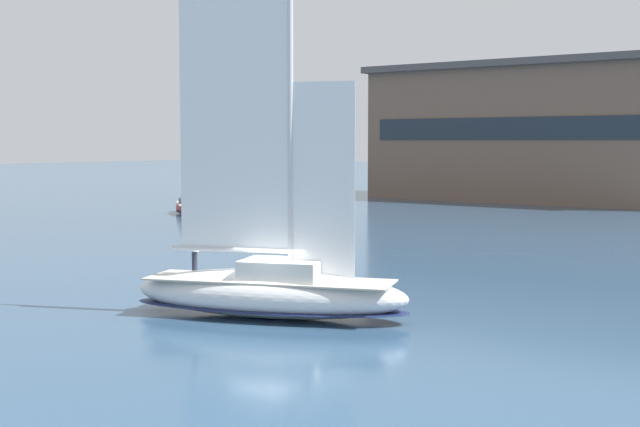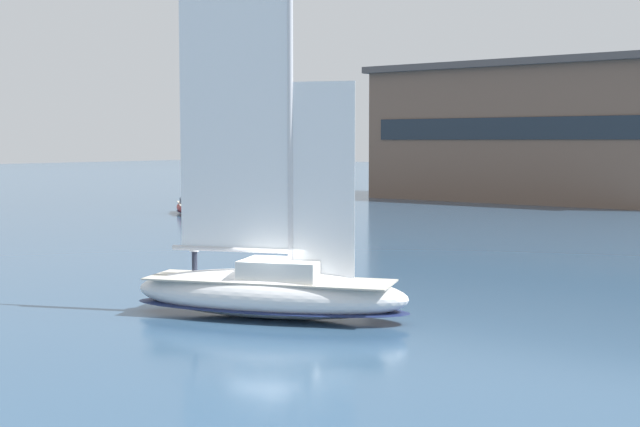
{
  "view_description": "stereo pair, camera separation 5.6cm",
  "coord_description": "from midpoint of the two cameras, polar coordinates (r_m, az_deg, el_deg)",
  "views": [
    {
      "loc": [
        20.67,
        -24.03,
        6.34
      ],
      "look_at": [
        0.0,
        3.0,
        3.56
      ],
      "focal_mm": 50.0,
      "sensor_mm": 36.0,
      "label": 1
    },
    {
      "loc": [
        20.72,
        -24.0,
        6.34
      ],
      "look_at": [
        0.0,
        3.0,
        3.56
      ],
      "focal_mm": 50.0,
      "sensor_mm": 36.0,
      "label": 2
    }
  ],
  "objects": [
    {
      "name": "ground_plane",
      "position": [
        32.33,
        -3.3,
        -6.65
      ],
      "size": [
        400.0,
        400.0,
        0.0
      ],
      "primitive_type": "plane",
      "color": "#2D4C6B"
    },
    {
      "name": "waterfront_building",
      "position": [
        98.14,
        13.72,
        5.09
      ],
      "size": [
        34.64,
        16.28,
        14.51
      ],
      "color": "brown",
      "rests_on": "ground"
    },
    {
      "name": "sailboat_moored_mid_channel",
      "position": [
        78.49,
        -8.55,
        0.44
      ],
      "size": [
        6.36,
        5.84,
        9.31
      ],
      "color": "maroon",
      "rests_on": "ground"
    },
    {
      "name": "sailboat_main",
      "position": [
        32.12,
        -3.29,
        -4.71
      ],
      "size": [
        10.62,
        6.44,
        14.13
      ],
      "color": "silver",
      "rests_on": "ground"
    }
  ]
}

